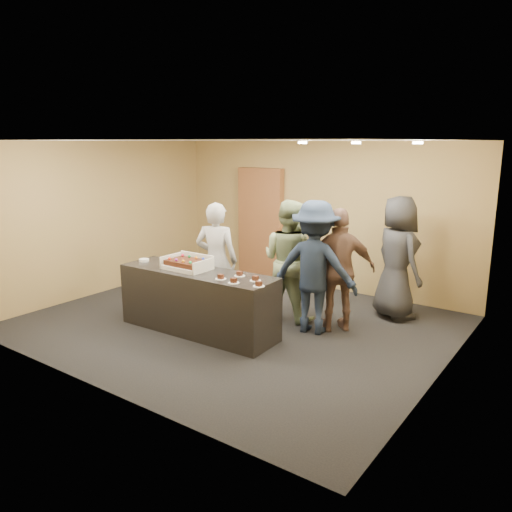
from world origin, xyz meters
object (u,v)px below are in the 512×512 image
(sheet_cake, at_px, (187,262))
(person_server_grey, at_px, (216,261))
(cake_box, at_px, (188,266))
(person_sage_man, at_px, (289,260))
(person_navy_man, at_px, (315,267))
(person_brown_extra, at_px, (339,270))
(serving_counter, at_px, (198,301))
(plate_stack, at_px, (144,260))
(storage_cabinet, at_px, (261,224))
(person_dark_suit, at_px, (397,258))

(sheet_cake, bearing_deg, person_server_grey, 88.76)
(cake_box, xyz_separation_m, sheet_cake, (-0.00, -0.02, 0.05))
(person_sage_man, relative_size, person_navy_man, 0.97)
(person_server_grey, height_order, person_brown_extra, person_server_grey)
(person_server_grey, height_order, person_navy_man, person_navy_man)
(person_server_grey, xyz_separation_m, person_brown_extra, (1.79, 0.59, -0.01))
(cake_box, xyz_separation_m, person_sage_man, (0.95, 1.21, -0.02))
(person_navy_man, xyz_separation_m, person_brown_extra, (0.26, 0.25, -0.06))
(serving_counter, xyz_separation_m, sheet_cake, (-0.19, 0.00, 0.55))
(plate_stack, distance_m, person_brown_extra, 2.95)
(cake_box, xyz_separation_m, plate_stack, (-0.86, -0.06, -0.03))
(sheet_cake, height_order, person_navy_man, person_navy_man)
(person_brown_extra, bearing_deg, person_navy_man, 1.52)
(serving_counter, distance_m, person_navy_man, 1.74)
(person_sage_man, bearing_deg, person_brown_extra, -178.25)
(serving_counter, bearing_deg, person_brown_extra, 35.72)
(storage_cabinet, height_order, person_sage_man, storage_cabinet)
(plate_stack, bearing_deg, person_brown_extra, 25.41)
(storage_cabinet, bearing_deg, person_dark_suit, -13.41)
(cake_box, xyz_separation_m, person_server_grey, (0.01, 0.61, -0.05))
(serving_counter, relative_size, person_sage_man, 1.30)
(cake_box, bearing_deg, plate_stack, -176.12)
(sheet_cake, bearing_deg, serving_counter, 0.00)
(serving_counter, relative_size, person_server_grey, 1.33)
(sheet_cake, relative_size, person_server_grey, 0.31)
(sheet_cake, bearing_deg, person_dark_suit, 44.61)
(sheet_cake, distance_m, plate_stack, 0.87)
(cake_box, bearing_deg, person_navy_man, 31.76)
(storage_cabinet, xyz_separation_m, person_dark_suit, (3.07, -0.73, -0.14))
(plate_stack, height_order, person_server_grey, person_server_grey)
(serving_counter, xyz_separation_m, person_sage_man, (0.76, 1.24, 0.47))
(serving_counter, xyz_separation_m, person_navy_man, (1.35, 0.98, 0.50))
(storage_cabinet, xyz_separation_m, cake_box, (0.80, -2.95, -0.15))
(person_brown_extra, bearing_deg, sheet_cake, -8.31)
(person_brown_extra, bearing_deg, cake_box, -8.83)
(person_server_grey, relative_size, person_navy_man, 0.95)
(person_brown_extra, bearing_deg, person_sage_man, -43.21)
(storage_cabinet, height_order, person_server_grey, storage_cabinet)
(person_brown_extra, height_order, person_dark_suit, person_dark_suit)
(person_brown_extra, relative_size, person_dark_suit, 0.94)
(storage_cabinet, relative_size, person_navy_man, 1.15)
(person_dark_suit, bearing_deg, sheet_cake, 80.66)
(plate_stack, height_order, person_dark_suit, person_dark_suit)
(cake_box, relative_size, person_brown_extra, 0.36)
(person_server_grey, distance_m, person_sage_man, 1.11)
(person_sage_man, height_order, person_dark_suit, person_dark_suit)
(person_sage_man, xyz_separation_m, person_brown_extra, (0.85, -0.01, -0.03))
(sheet_cake, xyz_separation_m, person_dark_suit, (2.27, 2.24, -0.05))
(storage_cabinet, distance_m, plate_stack, 3.02)
(cake_box, relative_size, person_sage_man, 0.35)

